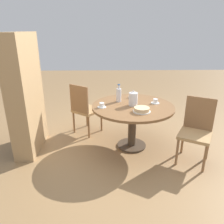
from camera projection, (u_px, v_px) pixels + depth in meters
ground_plane at (131, 146)px, 3.61m from camera, size 14.00×14.00×0.00m
dining_table at (133, 113)px, 3.40m from camera, size 1.26×1.26×0.71m
chair_a at (196, 130)px, 3.06m from camera, size 0.57×0.57×0.93m
chair_b at (85, 108)px, 3.89m from camera, size 0.59×0.59×0.93m
bookshelf at (28, 99)px, 3.28m from camera, size 0.85×0.28×1.77m
coffee_pot at (133, 99)px, 3.31m from camera, size 0.14×0.14×0.24m
water_bottle at (119, 95)px, 3.48m from camera, size 0.08×0.08×0.29m
cake_main at (142, 110)px, 3.08m from camera, size 0.25×0.25×0.06m
cup_a at (155, 101)px, 3.44m from camera, size 0.13×0.13×0.07m
cup_b at (102, 105)px, 3.26m from camera, size 0.13×0.13×0.07m
cup_c at (132, 96)px, 3.73m from camera, size 0.13×0.13×0.07m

